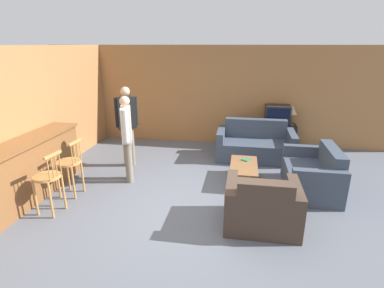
# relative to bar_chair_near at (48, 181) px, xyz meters

# --- Properties ---
(ground_plane) EXTENTS (24.00, 24.00, 0.00)m
(ground_plane) POSITION_rel_bar_chair_near_xyz_m (2.27, 0.47, -0.57)
(ground_plane) COLOR #565B66
(wall_back) EXTENTS (9.40, 0.08, 2.60)m
(wall_back) POSITION_rel_bar_chair_near_xyz_m (2.27, 4.13, 0.73)
(wall_back) COLOR #9E6B3D
(wall_back) RESTS_ON ground_plane
(wall_left) EXTENTS (0.08, 8.66, 2.60)m
(wall_left) POSITION_rel_bar_chair_near_xyz_m (-0.98, 1.80, 0.73)
(wall_left) COLOR #9E6B3D
(wall_left) RESTS_ON ground_plane
(bar_counter) EXTENTS (0.55, 2.68, 1.06)m
(bar_counter) POSITION_rel_bar_chair_near_xyz_m (-0.65, 0.32, -0.03)
(bar_counter) COLOR brown
(bar_counter) RESTS_ON ground_plane
(bar_chair_near) EXTENTS (0.47, 0.47, 1.04)m
(bar_chair_near) POSITION_rel_bar_chair_near_xyz_m (0.00, 0.00, 0.00)
(bar_chair_near) COLOR #B77F42
(bar_chair_near) RESTS_ON ground_plane
(bar_chair_mid) EXTENTS (0.44, 0.44, 1.04)m
(bar_chair_mid) POSITION_rel_bar_chair_near_xyz_m (0.00, 0.62, 0.00)
(bar_chair_mid) COLOR #B77F42
(bar_chair_mid) RESTS_ON ground_plane
(couch_far) EXTENTS (1.79, 0.96, 0.89)m
(couch_far) POSITION_rel_bar_chair_near_xyz_m (3.32, 3.05, -0.25)
(couch_far) COLOR #384251
(couch_far) RESTS_ON ground_plane
(armchair_near) EXTENTS (1.08, 0.91, 0.87)m
(armchair_near) POSITION_rel_bar_chair_near_xyz_m (3.34, 0.18, -0.25)
(armchair_near) COLOR #423328
(armchair_near) RESTS_ON ground_plane
(loveseat_right) EXTENTS (0.88, 1.42, 0.85)m
(loveseat_right) POSITION_rel_bar_chair_near_xyz_m (4.33, 1.51, -0.25)
(loveseat_right) COLOR #384251
(loveseat_right) RESTS_ON ground_plane
(coffee_table) EXTENTS (0.53, 1.03, 0.37)m
(coffee_table) POSITION_rel_bar_chair_near_xyz_m (3.06, 1.67, -0.25)
(coffee_table) COLOR brown
(coffee_table) RESTS_ON ground_plane
(tv_unit) EXTENTS (1.00, 0.46, 0.66)m
(tv_unit) POSITION_rel_bar_chair_near_xyz_m (3.86, 3.82, -0.24)
(tv_unit) COLOR black
(tv_unit) RESTS_ON ground_plane
(tv) EXTENTS (0.61, 0.47, 0.50)m
(tv) POSITION_rel_bar_chair_near_xyz_m (3.86, 3.81, 0.34)
(tv) COLOR black
(tv) RESTS_ON tv_unit
(book_on_table) EXTENTS (0.21, 0.20, 0.02)m
(book_on_table) POSITION_rel_bar_chair_near_xyz_m (3.10, 1.92, -0.19)
(book_on_table) COLOR #33704C
(book_on_table) RESTS_ON coffee_table
(table_lamp) EXTENTS (0.24, 0.24, 0.52)m
(table_lamp) POSITION_rel_bar_chair_near_xyz_m (4.21, 3.82, 0.47)
(table_lamp) COLOR brown
(table_lamp) RESTS_ON tv_unit
(person_by_window) EXTENTS (0.43, 0.34, 1.77)m
(person_by_window) POSITION_rel_bar_chair_near_xyz_m (0.53, 2.11, 0.46)
(person_by_window) COLOR #756B5B
(person_by_window) RESTS_ON ground_plane
(person_by_counter) EXTENTS (0.32, 0.55, 1.71)m
(person_by_counter) POSITION_rel_bar_chair_near_xyz_m (0.81, 1.36, 0.40)
(person_by_counter) COLOR #756B5B
(person_by_counter) RESTS_ON ground_plane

